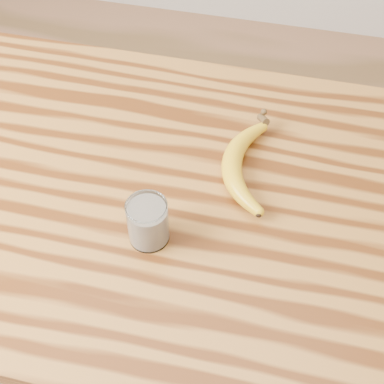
# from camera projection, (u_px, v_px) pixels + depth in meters

# --- Properties ---
(table) EXTENTS (1.20, 0.80, 0.90)m
(table) POSITION_uv_depth(u_px,v_px,m) (147.00, 225.00, 1.12)
(table) COLOR #9E6529
(table) RESTS_ON ground
(smoothie_glass) EXTENTS (0.07, 0.07, 0.09)m
(smoothie_glass) POSITION_uv_depth(u_px,v_px,m) (148.00, 222.00, 0.91)
(smoothie_glass) COLOR white
(smoothie_glass) RESTS_ON table
(banana) EXTENTS (0.16, 0.34, 0.04)m
(banana) POSITION_uv_depth(u_px,v_px,m) (231.00, 164.00, 1.03)
(banana) COLOR gold
(banana) RESTS_ON table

